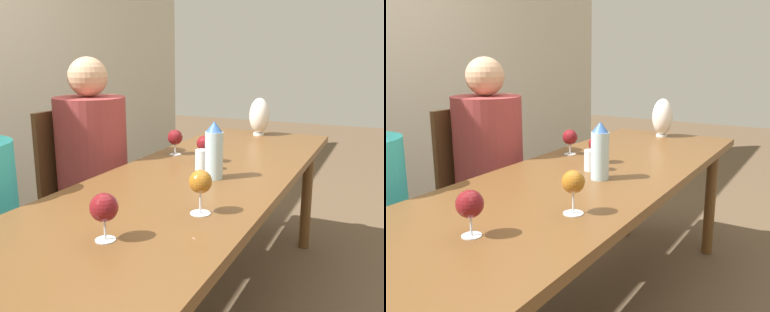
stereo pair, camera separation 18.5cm
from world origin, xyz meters
The scene contains 10 objects.
dining_table centered at (0.00, 0.00, 0.70)m, with size 2.85×0.80×0.78m.
water_bottle centered at (0.17, -0.09, 0.90)m, with size 0.08×0.08×0.25m.
water_tumbler centered at (0.28, 0.01, 0.82)m, with size 0.07×0.07×0.10m.
vase centered at (1.27, 0.03, 0.91)m, with size 0.13×0.13×0.25m.
wine_glass_0 centered at (-0.25, -0.21, 0.89)m, with size 0.08×0.08×0.15m.
wine_glass_3 centered at (-0.56, -0.04, 0.88)m, with size 0.08×0.08×0.14m.
wine_glass_4 centered at (0.51, 0.28, 0.87)m, with size 0.08×0.08×0.14m.
wine_glass_5 centered at (0.41, 0.06, 0.87)m, with size 0.08×0.08×0.14m.
chair_far centered at (0.29, 0.75, 0.54)m, with size 0.44×0.44×1.02m.
person_far centered at (0.29, 0.65, 0.69)m, with size 0.37×0.37×1.30m.
Camera 2 is at (-1.41, -0.92, 1.30)m, focal length 40.00 mm.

